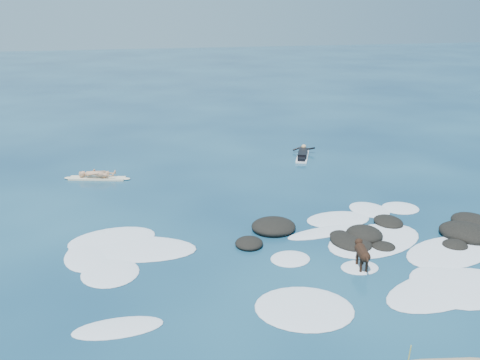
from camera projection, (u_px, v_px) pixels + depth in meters
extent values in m
plane|color=#0A2642|center=(277.00, 246.00, 16.58)|extent=(160.00, 160.00, 0.00)
ellipsoid|color=black|center=(249.00, 243.00, 16.58)|extent=(1.12, 1.17, 0.31)
ellipsoid|color=black|center=(362.00, 231.00, 17.49)|extent=(0.84, 0.73, 0.34)
ellipsoid|color=black|center=(274.00, 226.00, 17.74)|extent=(1.79, 1.75, 0.47)
ellipsoid|color=black|center=(466.00, 233.00, 17.19)|extent=(2.12, 2.24, 0.55)
ellipsoid|color=black|center=(473.00, 223.00, 18.00)|extent=(1.33, 1.71, 0.49)
ellipsoid|color=black|center=(388.00, 222.00, 18.23)|extent=(1.00, 1.22, 0.31)
ellipsoid|color=black|center=(364.00, 235.00, 17.10)|extent=(1.16, 1.26, 0.50)
ellipsoid|color=black|center=(383.00, 246.00, 16.43)|extent=(0.88, 0.87, 0.20)
ellipsoid|color=black|center=(455.00, 245.00, 16.47)|extent=(0.88, 0.88, 0.29)
ellipsoid|color=black|center=(351.00, 242.00, 16.69)|extent=(1.51, 1.74, 0.32)
ellipsoid|color=black|center=(340.00, 235.00, 17.21)|extent=(0.94, 0.96, 0.21)
ellipsoid|color=white|center=(338.00, 219.00, 18.60)|extent=(2.35, 1.57, 0.12)
ellipsoid|color=white|center=(444.00, 289.00, 14.05)|extent=(4.10, 2.66, 0.12)
ellipsoid|color=white|center=(132.00, 249.00, 16.37)|extent=(4.33, 2.90, 0.12)
ellipsoid|color=white|center=(88.00, 256.00, 15.88)|extent=(1.42, 2.14, 0.12)
ellipsoid|color=white|center=(290.00, 259.00, 15.72)|extent=(1.39, 1.30, 0.12)
ellipsoid|color=white|center=(374.00, 240.00, 16.97)|extent=(4.11, 3.31, 0.12)
ellipsoid|color=white|center=(112.00, 239.00, 17.02)|extent=(3.07, 2.33, 0.12)
ellipsoid|color=white|center=(450.00, 287.00, 14.18)|extent=(2.04, 2.42, 0.12)
ellipsoid|color=white|center=(450.00, 252.00, 16.16)|extent=(3.64, 2.77, 0.12)
ellipsoid|color=white|center=(118.00, 328.00, 12.36)|extent=(2.11, 0.88, 0.12)
ellipsoid|color=white|center=(400.00, 208.00, 19.64)|extent=(1.47, 1.40, 0.12)
ellipsoid|color=white|center=(110.00, 273.00, 14.90)|extent=(1.68, 1.83, 0.12)
ellipsoid|color=white|center=(304.00, 308.00, 13.16)|extent=(3.07, 2.87, 0.12)
ellipsoid|color=white|center=(327.00, 232.00, 17.59)|extent=(3.00, 1.25, 0.12)
ellipsoid|color=white|center=(369.00, 210.00, 19.48)|extent=(1.59, 1.88, 0.12)
ellipsoid|color=white|center=(360.00, 268.00, 15.20)|extent=(1.10, 0.90, 0.12)
cube|color=#EFE4BF|center=(97.00, 178.00, 22.90)|extent=(2.43, 1.17, 0.08)
ellipsoid|color=#EFE4BF|center=(125.00, 179.00, 22.85)|extent=(0.54, 0.40, 0.09)
ellipsoid|color=#EFE4BF|center=(70.00, 178.00, 22.95)|extent=(0.54, 0.40, 0.09)
imported|color=tan|center=(96.00, 160.00, 22.65)|extent=(0.52, 0.65, 1.55)
cube|color=white|center=(303.00, 156.00, 26.18)|extent=(1.41, 2.30, 0.08)
ellipsoid|color=white|center=(304.00, 150.00, 27.25)|extent=(0.46, 0.57, 0.09)
cube|color=black|center=(303.00, 153.00, 26.13)|extent=(0.96, 1.45, 0.23)
sphere|color=tan|center=(304.00, 147.00, 26.85)|extent=(0.32, 0.32, 0.24)
cylinder|color=black|center=(298.00, 148.00, 27.08)|extent=(0.58, 0.11, 0.26)
cylinder|color=black|center=(310.00, 149.00, 26.99)|extent=(0.46, 0.48, 0.26)
cube|color=black|center=(302.00, 158.00, 25.41)|extent=(0.56, 0.67, 0.15)
cylinder|color=black|center=(363.00, 253.00, 14.94)|extent=(0.42, 0.67, 0.30)
sphere|color=black|center=(360.00, 248.00, 15.21)|extent=(0.37, 0.37, 0.31)
sphere|color=black|center=(365.00, 257.00, 14.68)|extent=(0.34, 0.34, 0.28)
sphere|color=black|center=(359.00, 242.00, 15.35)|extent=(0.27, 0.27, 0.22)
cone|color=black|center=(357.00, 241.00, 15.48)|extent=(0.14, 0.16, 0.12)
cone|color=black|center=(357.00, 240.00, 15.31)|extent=(0.12, 0.09, 0.11)
cone|color=black|center=(361.00, 240.00, 15.31)|extent=(0.12, 0.09, 0.11)
cylinder|color=black|center=(357.00, 260.00, 15.24)|extent=(0.09, 0.09, 0.41)
cylinder|color=black|center=(363.00, 260.00, 15.25)|extent=(0.09, 0.09, 0.41)
cylinder|color=black|center=(361.00, 267.00, 14.84)|extent=(0.09, 0.09, 0.41)
cylinder|color=black|center=(367.00, 267.00, 14.85)|extent=(0.09, 0.09, 0.41)
cylinder|color=black|center=(367.00, 258.00, 14.53)|extent=(0.11, 0.30, 0.18)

